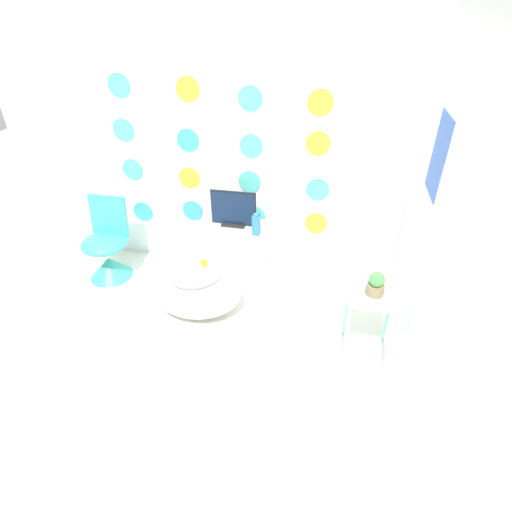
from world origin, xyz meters
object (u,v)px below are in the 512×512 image
Objects in this scene: bathtub at (196,289)px; chair at (108,254)px; vase at (256,225)px; tv at (233,210)px; potted_plant_left at (376,284)px.

bathtub is 1.08m from chair.
bathtub is 3.94× the size of vase.
chair is 1.88× the size of tv.
vase is at bearing 147.08° from potted_plant_left.
chair is at bearing 162.46° from bathtub.
chair reaches higher than vase.
tv is (0.20, 0.60, 0.51)m from bathtub.
chair is at bearing -174.29° from vase.
potted_plant_left is at bearing -11.69° from chair.
bathtub is 1.90× the size of tv.
chair is 1.35m from tv.
bathtub is at bearing -108.78° from tv.
potted_plant_left is (2.51, -0.52, 0.39)m from chair.
vase is 1.12× the size of potted_plant_left.
bathtub is 0.81m from tv.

